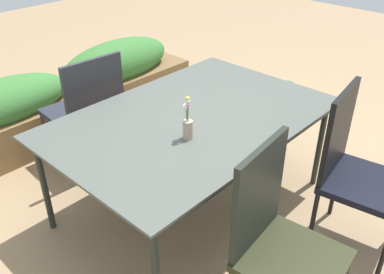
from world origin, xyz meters
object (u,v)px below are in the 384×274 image
object	(u,v)px
chair_near_right	(354,166)
planter_box	(68,96)
chair_far_side	(87,107)
chair_near_left	(278,238)
flower_vase	(188,123)
potted_plant	(285,100)
dining_table	(192,121)

from	to	relation	value
chair_near_right	planter_box	size ratio (longest dim) A/B	0.39
chair_far_side	chair_near_left	bearing A→B (deg)	-93.76
chair_far_side	flower_vase	size ratio (longest dim) A/B	3.53
chair_far_side	potted_plant	size ratio (longest dim) A/B	2.31
flower_vase	potted_plant	bearing A→B (deg)	11.86
chair_near_left	planter_box	size ratio (longest dim) A/B	0.39
chair_near_right	chair_far_side	xyz separation A→B (m)	(-0.56, 1.83, -0.04)
dining_table	chair_far_side	size ratio (longest dim) A/B	1.90
dining_table	chair_near_right	size ratio (longest dim) A/B	1.75
flower_vase	potted_plant	xyz separation A→B (m)	(1.71, 0.36, -0.59)
dining_table	potted_plant	world-z (taller)	dining_table
dining_table	chair_far_side	world-z (taller)	chair_far_side
chair_near_left	chair_far_side	world-z (taller)	chair_near_left
dining_table	flower_vase	size ratio (longest dim) A/B	6.72
planter_box	chair_near_right	bearing A→B (deg)	-82.36
dining_table	chair_near_right	distance (m)	1.00
dining_table	chair_near_left	distance (m)	1.01
potted_plant	flower_vase	bearing A→B (deg)	-168.14
chair_near_right	planter_box	xyz separation A→B (m)	(-0.33, 2.49, -0.25)
dining_table	planter_box	distance (m)	1.61
chair_near_right	potted_plant	bearing A→B (deg)	-143.49
chair_near_left	dining_table	bearing A→B (deg)	-120.00
chair_near_right	potted_plant	distance (m)	1.61
chair_near_left	potted_plant	xyz separation A→B (m)	(1.91, 1.11, -0.36)
potted_plant	planter_box	bearing A→B (deg)	136.50
dining_table	chair_near_right	world-z (taller)	chair_near_right
flower_vase	chair_near_left	bearing A→B (deg)	-104.78
chair_near_left	potted_plant	size ratio (longest dim) A/B	2.53
dining_table	planter_box	bearing A→B (deg)	88.13
chair_far_side	flower_vase	xyz separation A→B (m)	(-0.03, -1.07, 0.28)
potted_plant	dining_table	bearing A→B (deg)	-172.46
chair_far_side	planter_box	distance (m)	0.73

